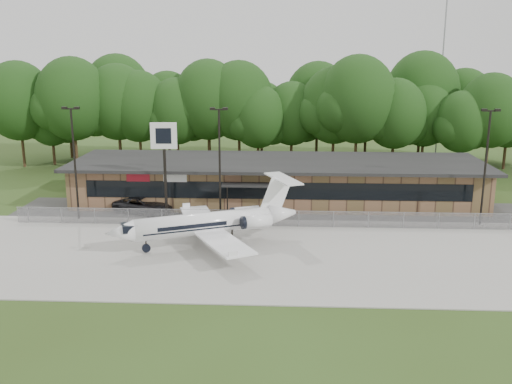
# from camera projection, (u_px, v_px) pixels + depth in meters

# --- Properties ---
(ground) EXTENTS (160.00, 160.00, 0.00)m
(ground) POSITION_uv_depth(u_px,v_px,m) (271.00, 299.00, 35.17)
(ground) COLOR #304117
(ground) RESTS_ON ground
(apron) EXTENTS (64.00, 18.00, 0.08)m
(apron) POSITION_uv_depth(u_px,v_px,m) (274.00, 254.00, 42.92)
(apron) COLOR #9E9B93
(apron) RESTS_ON ground
(parking_lot) EXTENTS (50.00, 9.00, 0.06)m
(parking_lot) POSITION_uv_depth(u_px,v_px,m) (276.00, 213.00, 54.08)
(parking_lot) COLOR #383835
(parking_lot) RESTS_ON ground
(terminal) EXTENTS (41.00, 11.65, 4.30)m
(terminal) POSITION_uv_depth(u_px,v_px,m) (277.00, 180.00, 57.88)
(terminal) COLOR #865D43
(terminal) RESTS_ON ground
(fence) EXTENTS (46.00, 0.04, 1.52)m
(fence) POSITION_uv_depth(u_px,v_px,m) (276.00, 219.00, 49.54)
(fence) COLOR gray
(fence) RESTS_ON ground
(treeline) EXTENTS (72.00, 12.00, 15.00)m
(treeline) POSITION_uv_depth(u_px,v_px,m) (280.00, 110.00, 74.12)
(treeline) COLOR #183D13
(treeline) RESTS_ON ground
(radio_mast) EXTENTS (0.20, 0.20, 25.00)m
(radio_mast) POSITION_uv_depth(u_px,v_px,m) (442.00, 70.00, 77.67)
(radio_mast) COLOR gray
(radio_mast) RESTS_ON ground
(light_pole_left) EXTENTS (1.55, 0.30, 10.23)m
(light_pole_left) POSITION_uv_depth(u_px,v_px,m) (74.00, 155.00, 50.64)
(light_pole_left) COLOR black
(light_pole_left) RESTS_ON ground
(light_pole_mid) EXTENTS (1.55, 0.30, 10.23)m
(light_pole_mid) POSITION_uv_depth(u_px,v_px,m) (220.00, 156.00, 50.00)
(light_pole_mid) COLOR black
(light_pole_mid) RESTS_ON ground
(light_pole_right) EXTENTS (1.55, 0.30, 10.23)m
(light_pole_right) POSITION_uv_depth(u_px,v_px,m) (486.00, 159.00, 48.87)
(light_pole_right) COLOR black
(light_pole_right) RESTS_ON ground
(business_jet) EXTENTS (15.00, 13.39, 5.17)m
(business_jet) POSITION_uv_depth(u_px,v_px,m) (211.00, 224.00, 44.42)
(business_jet) COLOR white
(business_jet) RESTS_ON ground
(suv) EXTENTS (6.22, 4.28, 1.58)m
(suv) POSITION_uv_depth(u_px,v_px,m) (143.00, 205.00, 53.91)
(suv) COLOR #28282A
(suv) RESTS_ON ground
(pole_sign) EXTENTS (2.33, 0.38, 8.86)m
(pole_sign) POSITION_uv_depth(u_px,v_px,m) (164.00, 146.00, 50.34)
(pole_sign) COLOR black
(pole_sign) RESTS_ON ground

